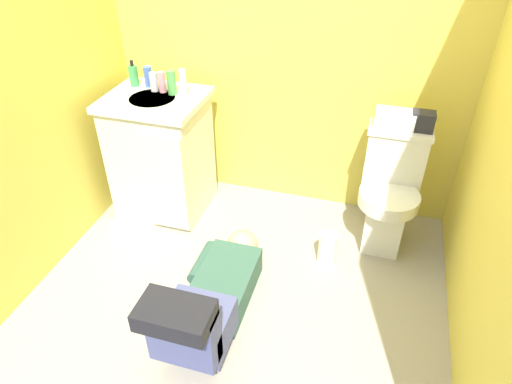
{
  "coord_description": "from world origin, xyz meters",
  "views": [
    {
      "loc": [
        0.59,
        -1.59,
        1.95
      ],
      "look_at": [
        -0.0,
        0.42,
        0.45
      ],
      "focal_mm": 31.81,
      "sensor_mm": 36.0,
      "label": 1
    }
  ],
  "objects_px": {
    "faucet": "(163,80)",
    "bottle_clear": "(154,82)",
    "person_plumber": "(210,298)",
    "tissue_box": "(395,119)",
    "soap_dispenser": "(134,76)",
    "bottle_blue": "(148,77)",
    "toiletry_bag": "(423,121)",
    "toilet": "(389,191)",
    "bottle_white": "(183,83)",
    "bottle_green": "(172,82)",
    "vanity_cabinet": "(162,154)",
    "paper_towel_roll": "(327,249)",
    "bottle_pink": "(162,82)"
  },
  "relations": [
    {
      "from": "person_plumber",
      "to": "bottle_white",
      "type": "xyz_separation_m",
      "value": [
        -0.49,
        0.94,
        0.73
      ]
    },
    {
      "from": "tissue_box",
      "to": "toiletry_bag",
      "type": "height_order",
      "value": "toiletry_bag"
    },
    {
      "from": "person_plumber",
      "to": "toiletry_bag",
      "type": "height_order",
      "value": "toiletry_bag"
    },
    {
      "from": "toiletry_bag",
      "to": "bottle_blue",
      "type": "height_order",
      "value": "bottle_blue"
    },
    {
      "from": "vanity_cabinet",
      "to": "paper_towel_roll",
      "type": "height_order",
      "value": "vanity_cabinet"
    },
    {
      "from": "bottle_blue",
      "to": "toiletry_bag",
      "type": "bearing_deg",
      "value": 0.48
    },
    {
      "from": "toiletry_bag",
      "to": "faucet",
      "type": "bearing_deg",
      "value": -179.64
    },
    {
      "from": "toiletry_bag",
      "to": "soap_dispenser",
      "type": "bearing_deg",
      "value": -179.03
    },
    {
      "from": "tissue_box",
      "to": "bottle_green",
      "type": "height_order",
      "value": "bottle_green"
    },
    {
      "from": "bottle_blue",
      "to": "bottle_green",
      "type": "distance_m",
      "value": 0.2
    },
    {
      "from": "toilet",
      "to": "bottle_white",
      "type": "distance_m",
      "value": 1.4
    },
    {
      "from": "toilet",
      "to": "bottle_white",
      "type": "xyz_separation_m",
      "value": [
        -1.29,
        0.0,
        0.53
      ]
    },
    {
      "from": "person_plumber",
      "to": "bottle_green",
      "type": "bearing_deg",
      "value": 121.18
    },
    {
      "from": "bottle_clear",
      "to": "paper_towel_roll",
      "type": "xyz_separation_m",
      "value": [
        1.2,
        -0.34,
        -0.77
      ]
    },
    {
      "from": "soap_dispenser",
      "to": "bottle_clear",
      "type": "relative_size",
      "value": 1.43
    },
    {
      "from": "toilet",
      "to": "bottle_blue",
      "type": "bearing_deg",
      "value": 177.2
    },
    {
      "from": "bottle_blue",
      "to": "bottle_green",
      "type": "bearing_deg",
      "value": -19.09
    },
    {
      "from": "toilet",
      "to": "bottle_green",
      "type": "relative_size",
      "value": 5.04
    },
    {
      "from": "bottle_blue",
      "to": "paper_towel_roll",
      "type": "xyz_separation_m",
      "value": [
        1.27,
        -0.4,
        -0.78
      ]
    },
    {
      "from": "bottle_pink",
      "to": "paper_towel_roll",
      "type": "height_order",
      "value": "bottle_pink"
    },
    {
      "from": "toilet",
      "to": "bottle_pink",
      "type": "distance_m",
      "value": 1.54
    },
    {
      "from": "person_plumber",
      "to": "soap_dispenser",
      "type": "height_order",
      "value": "soap_dispenser"
    },
    {
      "from": "person_plumber",
      "to": "bottle_white",
      "type": "bearing_deg",
      "value": 117.63
    },
    {
      "from": "bottle_green",
      "to": "soap_dispenser",
      "type": "bearing_deg",
      "value": 169.95
    },
    {
      "from": "bottle_green",
      "to": "bottle_white",
      "type": "distance_m",
      "value": 0.08
    },
    {
      "from": "tissue_box",
      "to": "paper_towel_roll",
      "type": "height_order",
      "value": "tissue_box"
    },
    {
      "from": "toilet",
      "to": "soap_dispenser",
      "type": "bearing_deg",
      "value": 177.91
    },
    {
      "from": "bottle_pink",
      "to": "paper_towel_roll",
      "type": "bearing_deg",
      "value": -16.62
    },
    {
      "from": "bottle_pink",
      "to": "soap_dispenser",
      "type": "bearing_deg",
      "value": 169.94
    },
    {
      "from": "bottle_blue",
      "to": "paper_towel_roll",
      "type": "relative_size",
      "value": 0.62
    },
    {
      "from": "soap_dispenser",
      "to": "bottle_white",
      "type": "relative_size",
      "value": 1.01
    },
    {
      "from": "toilet",
      "to": "toiletry_bag",
      "type": "distance_m",
      "value": 0.46
    },
    {
      "from": "soap_dispenser",
      "to": "bottle_white",
      "type": "bearing_deg",
      "value": -8.67
    },
    {
      "from": "vanity_cabinet",
      "to": "faucet",
      "type": "distance_m",
      "value": 0.47
    },
    {
      "from": "toilet",
      "to": "faucet",
      "type": "height_order",
      "value": "faucet"
    },
    {
      "from": "person_plumber",
      "to": "tissue_box",
      "type": "distance_m",
      "value": 1.42
    },
    {
      "from": "soap_dispenser",
      "to": "bottle_green",
      "type": "bearing_deg",
      "value": -10.05
    },
    {
      "from": "faucet",
      "to": "paper_towel_roll",
      "type": "distance_m",
      "value": 1.45
    },
    {
      "from": "bottle_pink",
      "to": "bottle_white",
      "type": "xyz_separation_m",
      "value": [
        0.15,
        -0.02,
        0.02
      ]
    },
    {
      "from": "faucet",
      "to": "bottle_clear",
      "type": "xyz_separation_m",
      "value": [
        -0.03,
        -0.06,
        0.01
      ]
    },
    {
      "from": "vanity_cabinet",
      "to": "toiletry_bag",
      "type": "height_order",
      "value": "toiletry_bag"
    },
    {
      "from": "person_plumber",
      "to": "paper_towel_roll",
      "type": "bearing_deg",
      "value": 50.74
    },
    {
      "from": "bottle_white",
      "to": "bottle_pink",
      "type": "bearing_deg",
      "value": 173.32
    },
    {
      "from": "toilet",
      "to": "vanity_cabinet",
      "type": "relative_size",
      "value": 0.91
    },
    {
      "from": "toilet",
      "to": "tissue_box",
      "type": "height_order",
      "value": "tissue_box"
    },
    {
      "from": "soap_dispenser",
      "to": "person_plumber",
      "type": "bearing_deg",
      "value": -49.25
    },
    {
      "from": "toilet",
      "to": "bottle_clear",
      "type": "height_order",
      "value": "bottle_clear"
    },
    {
      "from": "person_plumber",
      "to": "toilet",
      "type": "bearing_deg",
      "value": 49.34
    },
    {
      "from": "person_plumber",
      "to": "bottle_blue",
      "type": "height_order",
      "value": "bottle_blue"
    },
    {
      "from": "toiletry_bag",
      "to": "bottle_blue",
      "type": "xyz_separation_m",
      "value": [
        -1.67,
        -0.01,
        0.08
      ]
    }
  ]
}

